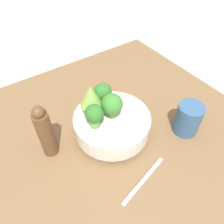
{
  "coord_description": "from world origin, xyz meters",
  "views": [
    {
      "loc": [
        -0.2,
        -0.34,
        0.56
      ],
      "look_at": [
        0.03,
        -0.0,
        0.14
      ],
      "focal_mm": 35.0,
      "sensor_mm": 36.0,
      "label": 1
    }
  ],
  "objects_px": {
    "fork": "(144,180)",
    "bowl": "(112,124)",
    "cup": "(188,119)",
    "pepper_mill": "(45,132)"
  },
  "relations": [
    {
      "from": "bowl",
      "to": "pepper_mill",
      "type": "distance_m",
      "value": 0.19
    },
    {
      "from": "cup",
      "to": "fork",
      "type": "height_order",
      "value": "cup"
    },
    {
      "from": "bowl",
      "to": "cup",
      "type": "height_order",
      "value": "cup"
    },
    {
      "from": "fork",
      "to": "pepper_mill",
      "type": "bearing_deg",
      "value": 125.42
    },
    {
      "from": "fork",
      "to": "bowl",
      "type": "bearing_deg",
      "value": 82.57
    },
    {
      "from": "cup",
      "to": "fork",
      "type": "bearing_deg",
      "value": -164.49
    },
    {
      "from": "bowl",
      "to": "fork",
      "type": "xyz_separation_m",
      "value": [
        -0.02,
        -0.17,
        -0.04
      ]
    },
    {
      "from": "cup",
      "to": "pepper_mill",
      "type": "relative_size",
      "value": 0.57
    },
    {
      "from": "cup",
      "to": "fork",
      "type": "distance_m",
      "value": 0.22
    },
    {
      "from": "cup",
      "to": "pepper_mill",
      "type": "distance_m",
      "value": 0.4
    }
  ]
}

